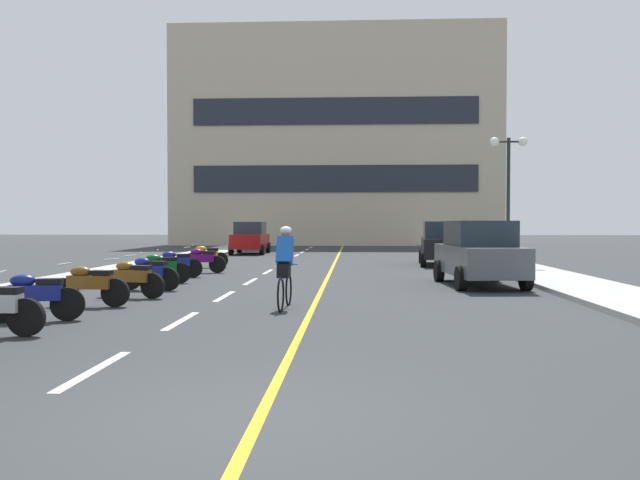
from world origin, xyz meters
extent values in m
plane|color=#2D3033|center=(0.00, 21.00, 0.00)|extent=(140.00, 140.00, 0.00)
cube|color=#A8A8A3|center=(-7.20, 24.00, 0.06)|extent=(2.40, 72.00, 0.12)
cube|color=#A8A8A3|center=(7.20, 24.00, 0.06)|extent=(2.40, 72.00, 0.12)
cube|color=silver|center=(-2.00, 2.00, 0.00)|extent=(0.14, 2.20, 0.01)
cube|color=silver|center=(-2.00, 6.00, 0.00)|extent=(0.14, 2.20, 0.01)
cube|color=silver|center=(-2.00, 10.00, 0.00)|extent=(0.14, 2.20, 0.01)
cube|color=silver|center=(-2.00, 14.00, 0.00)|extent=(0.14, 2.20, 0.01)
cube|color=silver|center=(-2.00, 18.00, 0.00)|extent=(0.14, 2.20, 0.01)
cube|color=silver|center=(-2.00, 22.00, 0.00)|extent=(0.14, 2.20, 0.01)
cube|color=silver|center=(-2.00, 26.00, 0.00)|extent=(0.14, 2.20, 0.01)
cube|color=silver|center=(-2.00, 30.00, 0.00)|extent=(0.14, 2.20, 0.01)
cube|color=silver|center=(-2.00, 34.00, 0.00)|extent=(0.14, 2.20, 0.01)
cube|color=silver|center=(-2.00, 38.00, 0.00)|extent=(0.14, 2.20, 0.01)
cube|color=silver|center=(-2.00, 42.00, 0.00)|extent=(0.14, 2.20, 0.01)
cube|color=silver|center=(-2.00, 46.00, 0.00)|extent=(0.14, 2.20, 0.01)
cube|color=gold|center=(0.25, 24.00, 0.00)|extent=(0.12, 66.00, 0.01)
cube|color=#BCAD93|center=(-0.39, 49.53, 8.55)|extent=(25.82, 9.05, 17.10)
cube|color=#1E232D|center=(-0.39, 44.95, 5.13)|extent=(21.69, 0.10, 2.05)
cube|color=#1E232D|center=(-0.39, 44.95, 10.26)|extent=(21.69, 0.10, 2.05)
cylinder|color=black|center=(7.14, 20.69, 2.61)|extent=(0.14, 0.14, 4.97)
cylinder|color=black|center=(7.14, 20.69, 4.94)|extent=(1.10, 0.08, 0.08)
sphere|color=white|center=(6.59, 20.69, 4.94)|extent=(0.36, 0.36, 0.36)
sphere|color=white|center=(7.69, 20.69, 4.94)|extent=(0.36, 0.36, 0.36)
cylinder|color=black|center=(3.66, 14.38, 0.32)|extent=(0.27, 0.65, 0.64)
cylinder|color=black|center=(5.35, 14.51, 0.32)|extent=(0.27, 0.65, 0.64)
cylinder|color=black|center=(3.87, 11.59, 0.32)|extent=(0.27, 0.65, 0.64)
cylinder|color=black|center=(5.57, 11.72, 0.32)|extent=(0.27, 0.65, 0.64)
cube|color=#4C5156|center=(4.61, 13.05, 0.72)|extent=(2.01, 4.32, 0.80)
cube|color=#1E2833|center=(4.61, 13.05, 1.47)|extent=(1.72, 2.31, 0.70)
cylinder|color=black|center=(4.06, 23.61, 0.32)|extent=(0.27, 0.65, 0.64)
cylinder|color=black|center=(5.76, 23.48, 0.32)|extent=(0.27, 0.65, 0.64)
cylinder|color=black|center=(3.85, 20.82, 0.32)|extent=(0.27, 0.65, 0.64)
cylinder|color=black|center=(5.55, 20.69, 0.32)|extent=(0.27, 0.65, 0.64)
cube|color=black|center=(4.80, 22.15, 0.72)|extent=(2.00, 4.31, 0.80)
cube|color=#1E2833|center=(4.80, 22.15, 1.47)|extent=(1.72, 2.31, 0.70)
cylinder|color=black|center=(-5.64, 33.03, 0.32)|extent=(0.23, 0.64, 0.64)
cylinder|color=black|center=(-3.94, 33.04, 0.32)|extent=(0.23, 0.64, 0.64)
cylinder|color=black|center=(-5.61, 30.23, 0.32)|extent=(0.23, 0.64, 0.64)
cylinder|color=black|center=(-3.91, 30.24, 0.32)|extent=(0.23, 0.64, 0.64)
cube|color=maroon|center=(-4.78, 31.64, 0.72)|extent=(1.74, 4.22, 0.80)
cube|color=#1E2833|center=(-4.78, 31.64, 1.47)|extent=(1.58, 2.21, 0.70)
cylinder|color=black|center=(-3.97, 4.23, 0.30)|extent=(0.60, 0.12, 0.60)
cube|color=black|center=(-4.27, 4.24, 0.72)|extent=(0.45, 0.25, 0.10)
cylinder|color=black|center=(-5.10, 5.61, 0.30)|extent=(0.61, 0.25, 0.60)
cylinder|color=black|center=(-4.04, 5.89, 0.30)|extent=(0.61, 0.25, 0.60)
cube|color=navy|center=(-4.57, 5.75, 0.52)|extent=(0.94, 0.50, 0.28)
ellipsoid|color=navy|center=(-4.76, 5.70, 0.74)|extent=(0.49, 0.35, 0.22)
cube|color=black|center=(-4.33, 5.82, 0.72)|extent=(0.49, 0.35, 0.10)
cylinder|color=silver|center=(-5.10, 5.61, 0.90)|extent=(0.18, 0.59, 0.03)
cylinder|color=black|center=(-4.98, 7.88, 0.30)|extent=(0.60, 0.12, 0.60)
cylinder|color=black|center=(-3.88, 7.85, 0.30)|extent=(0.60, 0.12, 0.60)
cube|color=brown|center=(-4.43, 7.86, 0.52)|extent=(0.91, 0.31, 0.28)
ellipsoid|color=brown|center=(-4.63, 7.87, 0.74)|extent=(0.45, 0.25, 0.22)
cube|color=black|center=(-4.18, 7.85, 0.72)|extent=(0.45, 0.25, 0.10)
cylinder|color=silver|center=(-4.98, 7.88, 0.90)|extent=(0.05, 0.60, 0.03)
cylinder|color=black|center=(-4.63, 9.68, 0.30)|extent=(0.61, 0.24, 0.60)
cylinder|color=black|center=(-3.57, 9.41, 0.30)|extent=(0.61, 0.24, 0.60)
cube|color=brown|center=(-4.10, 9.54, 0.52)|extent=(0.94, 0.49, 0.28)
ellipsoid|color=brown|center=(-4.29, 9.59, 0.74)|extent=(0.49, 0.34, 0.22)
cube|color=black|center=(-3.86, 9.48, 0.72)|extent=(0.49, 0.34, 0.10)
cylinder|color=silver|center=(-4.63, 9.68, 0.90)|extent=(0.18, 0.59, 0.03)
cylinder|color=black|center=(-4.77, 11.39, 0.30)|extent=(0.61, 0.22, 0.60)
cylinder|color=black|center=(-3.69, 11.16, 0.30)|extent=(0.61, 0.22, 0.60)
cube|color=navy|center=(-4.23, 11.28, 0.52)|extent=(0.94, 0.46, 0.28)
ellipsoid|color=navy|center=(-4.43, 11.32, 0.74)|extent=(0.48, 0.32, 0.22)
cube|color=black|center=(-3.99, 11.23, 0.72)|extent=(0.48, 0.32, 0.10)
cylinder|color=silver|center=(-4.77, 11.39, 0.90)|extent=(0.15, 0.59, 0.03)
cylinder|color=black|center=(-5.00, 12.97, 0.30)|extent=(0.60, 0.26, 0.60)
cylinder|color=black|center=(-3.95, 13.28, 0.30)|extent=(0.60, 0.26, 0.60)
cube|color=#0C4C19|center=(-4.47, 13.13, 0.52)|extent=(0.94, 0.52, 0.28)
ellipsoid|color=#0C4C19|center=(-4.66, 13.07, 0.74)|extent=(0.49, 0.35, 0.22)
cube|color=black|center=(-4.23, 13.20, 0.72)|extent=(0.49, 0.35, 0.10)
cylinder|color=silver|center=(-5.00, 12.97, 0.90)|extent=(0.20, 0.58, 0.03)
cylinder|color=black|center=(-5.12, 15.01, 0.30)|extent=(0.60, 0.28, 0.60)
cylinder|color=black|center=(-4.07, 15.35, 0.30)|extent=(0.60, 0.28, 0.60)
cube|color=navy|center=(-4.60, 15.18, 0.52)|extent=(0.94, 0.54, 0.28)
ellipsoid|color=navy|center=(-4.79, 15.12, 0.74)|extent=(0.49, 0.36, 0.22)
cube|color=black|center=(-4.36, 15.25, 0.72)|extent=(0.49, 0.36, 0.10)
cylinder|color=silver|center=(-5.12, 15.01, 0.90)|extent=(0.21, 0.58, 0.03)
cylinder|color=black|center=(-4.78, 17.39, 0.30)|extent=(0.61, 0.15, 0.60)
cylinder|color=black|center=(-3.69, 17.30, 0.30)|extent=(0.61, 0.15, 0.60)
cube|color=#590C59|center=(-4.23, 17.35, 0.52)|extent=(0.92, 0.35, 0.28)
ellipsoid|color=#590C59|center=(-4.43, 17.36, 0.74)|extent=(0.46, 0.27, 0.22)
cube|color=black|center=(-3.99, 17.33, 0.72)|extent=(0.46, 0.27, 0.10)
cylinder|color=silver|center=(-4.78, 17.39, 0.90)|extent=(0.08, 0.60, 0.03)
cylinder|color=black|center=(-5.23, 19.94, 0.30)|extent=(0.61, 0.21, 0.60)
cylinder|color=black|center=(-4.15, 20.14, 0.30)|extent=(0.61, 0.21, 0.60)
cube|color=orange|center=(-4.69, 20.04, 0.52)|extent=(0.94, 0.45, 0.28)
ellipsoid|color=orange|center=(-4.89, 20.00, 0.74)|extent=(0.48, 0.32, 0.22)
cube|color=black|center=(-4.45, 20.09, 0.72)|extent=(0.48, 0.32, 0.10)
cylinder|color=silver|center=(-5.23, 19.94, 0.90)|extent=(0.14, 0.59, 0.03)
torus|color=black|center=(-0.29, 8.33, 0.34)|extent=(0.08, 0.72, 0.72)
torus|color=black|center=(-0.35, 7.28, 0.34)|extent=(0.08, 0.72, 0.72)
cylinder|color=blue|center=(-0.32, 7.78, 0.64)|extent=(0.09, 0.95, 0.04)
cube|color=black|center=(-0.33, 7.63, 0.86)|extent=(0.11, 0.20, 0.06)
cylinder|color=blue|center=(-0.30, 8.23, 0.89)|extent=(0.42, 0.05, 0.03)
cube|color=black|center=(-0.32, 7.68, 0.79)|extent=(0.26, 0.37, 0.28)
cube|color=blue|center=(-0.32, 7.83, 1.19)|extent=(0.34, 0.47, 0.61)
sphere|color=#8C6647|center=(-0.31, 7.96, 1.54)|extent=(0.20, 0.20, 0.20)
ellipsoid|color=white|center=(-0.31, 7.96, 1.61)|extent=(0.24, 0.26, 0.16)
camera|label=1|loc=(1.10, -5.76, 1.76)|focal=37.35mm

